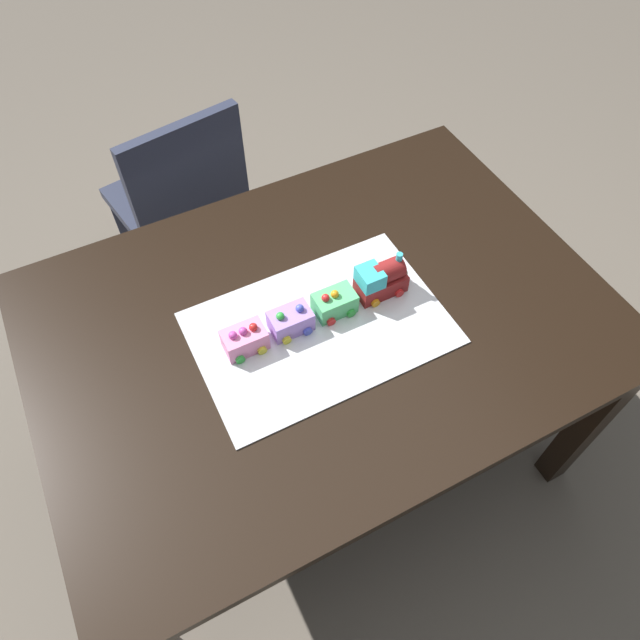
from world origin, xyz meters
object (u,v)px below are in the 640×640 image
chair (183,204)px  cake_car_tanker_lavender (290,320)px  cake_locomotive (381,279)px  dining_table (322,340)px  cake_car_hopper_mint_green (334,303)px  cake_car_flatbed_bubblegum (244,339)px

chair → cake_car_tanker_lavender: chair is taller
chair → cake_locomotive: (-0.29, 0.83, 0.32)m
dining_table → cake_car_hopper_mint_green: cake_car_hopper_mint_green is taller
cake_car_hopper_mint_green → cake_car_tanker_lavender: 0.12m
cake_car_hopper_mint_green → chair: bearing=-79.4°
dining_table → cake_car_flatbed_bubblegum: 0.25m
cake_locomotive → cake_car_flatbed_bubblegum: size_ratio=1.40×
cake_locomotive → cake_car_flatbed_bubblegum: 0.37m
chair → cake_car_flatbed_bubblegum: (0.08, 0.83, 0.30)m
dining_table → cake_car_flatbed_bubblegum: (0.20, -0.00, 0.14)m
cake_car_tanker_lavender → cake_car_flatbed_bubblegum: size_ratio=1.00×
cake_car_tanker_lavender → cake_car_hopper_mint_green: bearing=180.0°
cake_car_flatbed_bubblegum → chair: bearing=-95.4°
dining_table → cake_car_tanker_lavender: size_ratio=14.00×
cake_car_hopper_mint_green → cake_car_flatbed_bubblegum: same height
chair → cake_car_tanker_lavender: size_ratio=8.60×
cake_car_hopper_mint_green → cake_car_flatbed_bubblegum: bearing=0.0°
dining_table → chair: (0.12, -0.83, -0.16)m
chair → cake_car_hopper_mint_green: size_ratio=8.60×
dining_table → cake_locomotive: cake_locomotive is taller
dining_table → chair: size_ratio=1.63×
dining_table → cake_car_hopper_mint_green: (-0.03, -0.00, 0.14)m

